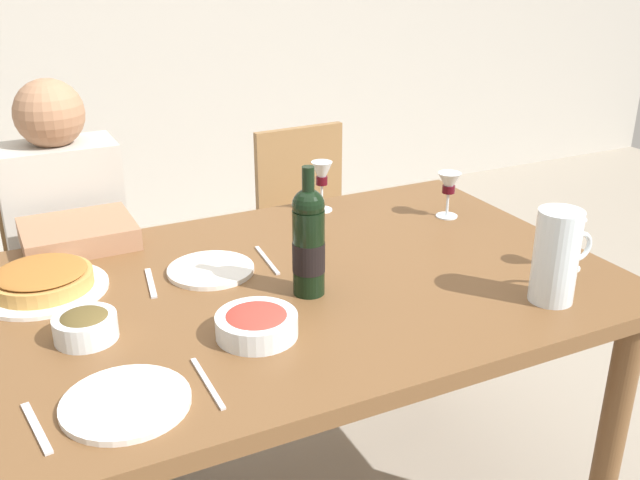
% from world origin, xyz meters
% --- Properties ---
extents(dining_table, '(1.50, 1.00, 0.76)m').
position_xyz_m(dining_table, '(0.00, 0.00, 0.67)').
color(dining_table, brown).
rests_on(dining_table, ground).
extents(wine_bottle, '(0.08, 0.08, 0.31)m').
position_xyz_m(wine_bottle, '(-0.01, -0.07, 0.89)').
color(wine_bottle, black).
rests_on(wine_bottle, dining_table).
extents(water_pitcher, '(0.15, 0.10, 0.22)m').
position_xyz_m(water_pitcher, '(0.47, -0.35, 0.86)').
color(water_pitcher, silver).
rests_on(water_pitcher, dining_table).
extents(baked_tart, '(0.30, 0.30, 0.06)m').
position_xyz_m(baked_tart, '(-0.57, 0.21, 0.79)').
color(baked_tart, white).
rests_on(baked_tart, dining_table).
extents(salad_bowl, '(0.17, 0.17, 0.06)m').
position_xyz_m(salad_bowl, '(-0.19, -0.20, 0.79)').
color(salad_bowl, silver).
rests_on(salad_bowl, dining_table).
extents(olive_bowl, '(0.13, 0.13, 0.06)m').
position_xyz_m(olive_bowl, '(-0.51, -0.06, 0.79)').
color(olive_bowl, silver).
rests_on(olive_bowl, dining_table).
extents(wine_glass_left_diner, '(0.06, 0.06, 0.15)m').
position_xyz_m(wine_glass_left_diner, '(0.26, 0.41, 0.87)').
color(wine_glass_left_diner, silver).
rests_on(wine_glass_left_diner, dining_table).
extents(wine_glass_right_diner, '(0.06, 0.06, 0.13)m').
position_xyz_m(wine_glass_right_diner, '(0.63, -0.24, 0.85)').
color(wine_glass_right_diner, silver).
rests_on(wine_glass_right_diner, dining_table).
extents(wine_glass_centre, '(0.07, 0.07, 0.14)m').
position_xyz_m(wine_glass_centre, '(0.57, 0.20, 0.86)').
color(wine_glass_centre, silver).
rests_on(wine_glass_centre, dining_table).
extents(dinner_plate_left_setting, '(0.21, 0.21, 0.01)m').
position_xyz_m(dinner_plate_left_setting, '(-0.18, 0.14, 0.77)').
color(dinner_plate_left_setting, white).
rests_on(dinner_plate_left_setting, dining_table).
extents(dinner_plate_right_setting, '(0.23, 0.23, 0.01)m').
position_xyz_m(dinner_plate_right_setting, '(-0.49, -0.33, 0.77)').
color(dinner_plate_right_setting, white).
rests_on(dinner_plate_right_setting, dining_table).
extents(fork_left_setting, '(0.04, 0.16, 0.00)m').
position_xyz_m(fork_left_setting, '(-0.33, 0.14, 0.76)').
color(fork_left_setting, silver).
rests_on(fork_left_setting, dining_table).
extents(knife_left_setting, '(0.02, 0.18, 0.00)m').
position_xyz_m(knife_left_setting, '(-0.03, 0.14, 0.76)').
color(knife_left_setting, silver).
rests_on(knife_left_setting, dining_table).
extents(knife_right_setting, '(0.01, 0.18, 0.00)m').
position_xyz_m(knife_right_setting, '(-0.34, -0.33, 0.76)').
color(knife_right_setting, silver).
rests_on(knife_right_setting, dining_table).
extents(spoon_right_setting, '(0.04, 0.16, 0.00)m').
position_xyz_m(spoon_right_setting, '(-0.64, -0.33, 0.76)').
color(spoon_right_setting, silver).
rests_on(spoon_right_setting, dining_table).
extents(chair_left, '(0.40, 0.40, 0.87)m').
position_xyz_m(chair_left, '(-0.45, 0.86, 0.50)').
color(chair_left, olive).
rests_on(chair_left, ground).
extents(diner_left, '(0.34, 0.50, 1.16)m').
position_xyz_m(diner_left, '(-0.45, 0.63, 0.62)').
color(diner_left, '#B7B2A8').
rests_on(diner_left, ground).
extents(chair_right, '(0.42, 0.42, 0.87)m').
position_xyz_m(chair_right, '(0.45, 0.87, 0.50)').
color(chair_right, olive).
rests_on(chair_right, ground).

